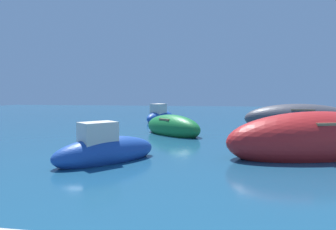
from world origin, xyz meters
TOP-DOWN VIEW (x-y plane):
  - moored_boat_0 at (-2.95, 13.56)m, footprint 6.20×2.15m
  - moored_boat_2 at (-10.69, 3.42)m, footprint 2.87×3.13m
  - moored_boat_4 at (-4.40, 5.28)m, footprint 6.36×3.98m
  - moored_boat_6 at (-9.66, 9.49)m, footprint 3.57×3.42m
  - moored_boat_7 at (-11.55, 15.97)m, footprint 1.98×3.45m

SIDE VIEW (x-z plane):
  - moored_boat_2 at x=-10.69m, z-range -0.36..1.02m
  - moored_boat_6 at x=-9.66m, z-range -0.27..0.95m
  - moored_boat_7 at x=-11.55m, z-range -0.37..1.07m
  - moored_boat_0 at x=-2.95m, z-range -0.39..1.36m
  - moored_boat_4 at x=-4.40m, z-range -0.41..1.42m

